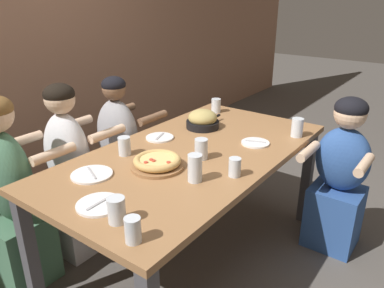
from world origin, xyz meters
TOP-DOWN VIEW (x-y plane):
  - ground_plane at (0.00, 0.00)m, footprint 18.00×18.00m
  - restaurant_back_panel at (0.00, 1.78)m, footprint 10.00×0.06m
  - dining_table at (0.00, 0.00)m, footprint 1.92×1.01m
  - pizza_board_main at (-0.30, 0.02)m, footprint 0.30×0.30m
  - skillet_bowl at (0.40, 0.20)m, footprint 0.35×0.24m
  - empty_plate_a at (-0.59, 0.24)m, footprint 0.22×0.22m
  - empty_plate_b at (0.35, -0.26)m, footprint 0.18×0.18m
  - empty_plate_c at (0.05, 0.31)m, footprint 0.19×0.19m
  - empty_plate_d at (-0.77, -0.03)m, footprint 0.22×0.22m
  - drinking_glass_a at (-0.13, -0.38)m, footprint 0.07×0.07m
  - drinking_glass_b at (-0.81, -0.20)m, footprint 0.08×0.08m
  - drinking_glass_c at (-0.05, -0.11)m, footprint 0.08×0.08m
  - drinking_glass_d at (-0.28, 0.30)m, footprint 0.08×0.08m
  - drinking_glass_e at (0.78, 0.33)m, footprint 0.08×0.08m
  - drinking_glass_f at (-0.87, -0.35)m, footprint 0.07×0.07m
  - drinking_glass_g at (0.64, -0.42)m, footprint 0.08×0.08m
  - drinking_glass_h at (-0.30, -0.24)m, footprint 0.08×0.08m
  - diner_far_midleft at (-0.39, 0.73)m, footprint 0.51×0.40m
  - diner_far_center at (0.05, 0.73)m, footprint 0.51×0.40m
  - diner_near_right at (0.72, -0.73)m, footprint 0.51×0.40m
  - diner_far_left at (-0.80, 0.73)m, footprint 0.51×0.40m

SIDE VIEW (x-z plane):
  - ground_plane at x=0.00m, z-range 0.00..0.00m
  - diner_near_right at x=0.72m, z-range -0.04..1.07m
  - diner_far_center at x=0.05m, z-range -0.06..1.11m
  - diner_far_midleft at x=-0.39m, z-range -0.05..1.15m
  - diner_far_left at x=-0.80m, z-range -0.04..1.17m
  - dining_table at x=0.00m, z-range 0.32..1.11m
  - empty_plate_a at x=-0.59m, z-range 0.80..0.81m
  - empty_plate_d at x=-0.77m, z-range 0.80..0.81m
  - empty_plate_c at x=0.05m, z-range 0.80..0.81m
  - empty_plate_b at x=0.35m, z-range 0.80..0.81m
  - pizza_board_main at x=-0.30m, z-range 0.80..0.86m
  - drinking_glass_a at x=-0.13m, z-range 0.79..0.89m
  - drinking_glass_e at x=0.78m, z-range 0.79..0.90m
  - drinking_glass_f at x=-0.87m, z-range 0.79..0.90m
  - drinking_glass_d at x=-0.28m, z-range 0.79..0.91m
  - drinking_glass_b at x=-0.81m, z-range 0.79..0.91m
  - drinking_glass_c at x=-0.05m, z-range 0.79..0.91m
  - skillet_bowl at x=0.40m, z-range 0.79..0.93m
  - drinking_glass_g at x=0.64m, z-range 0.80..0.93m
  - drinking_glass_h at x=-0.30m, z-range 0.79..0.94m
  - restaurant_back_panel at x=0.00m, z-range 0.00..3.20m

